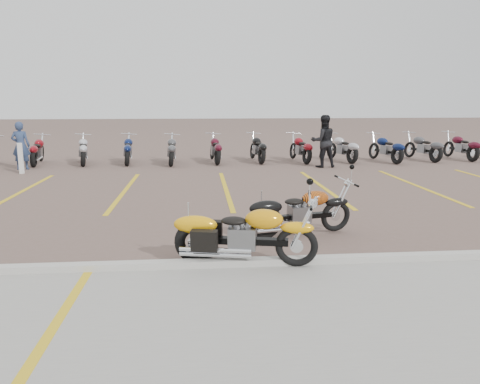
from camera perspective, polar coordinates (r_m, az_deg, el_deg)
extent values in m
plane|color=brown|center=(8.83, -0.19, -4.56)|extent=(100.00, 100.00, 0.00)
cube|color=#9E9B93|center=(4.69, 4.82, -19.62)|extent=(60.00, 5.00, 0.01)
cube|color=#ADAAA3|center=(6.92, 1.25, -8.59)|extent=(60.00, 0.18, 0.12)
cube|color=gold|center=(4.89, -24.54, -19.20)|extent=(0.12, 5.00, 0.00)
torus|color=black|center=(6.85, 6.91, -6.71)|extent=(0.63, 0.23, 0.62)
torus|color=black|center=(6.99, -5.33, -6.30)|extent=(0.68, 0.29, 0.66)
cube|color=black|center=(6.87, 0.73, -6.09)|extent=(1.23, 0.36, 0.10)
cube|color=slate|center=(6.85, 0.33, -5.62)|extent=(0.45, 0.36, 0.32)
ellipsoid|color=orange|center=(6.75, 2.98, -3.39)|extent=(0.60, 0.41, 0.29)
ellipsoid|color=black|center=(6.80, -0.71, -3.59)|extent=(0.41, 0.32, 0.11)
torus|color=black|center=(8.75, 11.50, -3.01)|extent=(0.58, 0.23, 0.58)
torus|color=black|center=(8.17, 3.05, -3.82)|extent=(0.63, 0.29, 0.61)
cube|color=black|center=(8.42, 7.43, -3.06)|extent=(1.15, 0.37, 0.09)
cube|color=slate|center=(8.39, 7.16, -2.73)|extent=(0.42, 0.34, 0.30)
ellipsoid|color=black|center=(8.46, 9.00, -0.82)|extent=(0.57, 0.39, 0.27)
ellipsoid|color=black|center=(8.29, 6.48, -1.25)|extent=(0.39, 0.30, 0.11)
imported|color=navy|center=(17.83, -25.17, 5.14)|extent=(0.62, 0.42, 1.65)
imported|color=black|center=(16.96, 10.12, 6.11)|extent=(0.95, 0.76, 1.85)
cube|color=silver|center=(16.90, -25.17, 3.74)|extent=(0.19, 0.19, 1.00)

